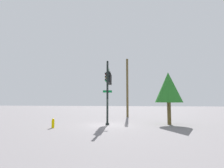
# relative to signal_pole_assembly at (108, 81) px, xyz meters

# --- Properties ---
(ground_plane) EXTENTS (120.00, 120.00, 0.00)m
(ground_plane) POSITION_rel_signal_pole_assembly_xyz_m (-1.72, -0.17, -4.51)
(ground_plane) COLOR slate
(signal_pole_assembly) EXTENTS (4.23, 1.12, 6.40)m
(signal_pole_assembly) POSITION_rel_signal_pole_assembly_xyz_m (0.00, 0.00, 0.00)
(signal_pole_assembly) COLOR black
(signal_pole_assembly) RESTS_ON ground_plane
(utility_pole) EXTENTS (1.80, 0.32, 8.56)m
(utility_pole) POSITION_rel_signal_pole_assembly_xyz_m (6.93, -1.73, -0.13)
(utility_pole) COLOR brown
(utility_pole) RESTS_ON ground_plane
(fire_hydrant) EXTENTS (0.33, 0.24, 0.83)m
(fire_hydrant) POSITION_rel_signal_pole_assembly_xyz_m (-4.30, 4.26, -4.10)
(fire_hydrant) COLOR #D9BD00
(fire_hydrant) RESTS_ON ground_plane
(tree_near) EXTENTS (2.77, 2.77, 5.29)m
(tree_near) POSITION_rel_signal_pole_assembly_xyz_m (-0.60, -6.30, -0.80)
(tree_near) COLOR brown
(tree_near) RESTS_ON ground_plane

